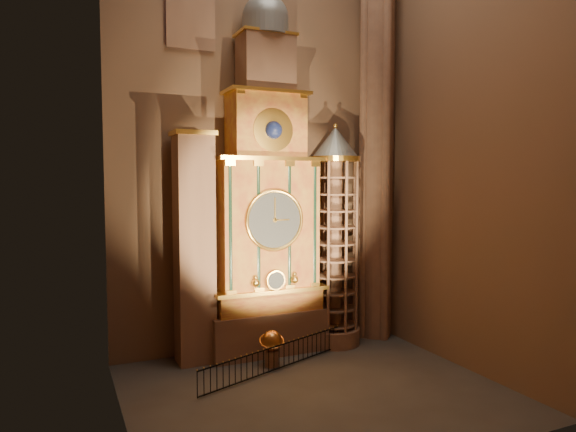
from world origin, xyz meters
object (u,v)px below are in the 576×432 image
astronomical_clock (266,211)px  portrait_tower (194,247)px  celestial_globe (272,345)px  iron_railing (277,358)px  stair_turret (335,238)px

astronomical_clock → portrait_tower: bearing=179.7°
astronomical_clock → celestial_globe: 6.06m
astronomical_clock → celestial_globe: (-0.52, -1.89, -5.73)m
astronomical_clock → portrait_tower: (-3.40, 0.02, -1.53)m
iron_railing → stair_turret: bearing=28.9°
stair_turret → iron_railing: (-4.05, -2.24, -4.70)m
stair_turret → iron_railing: size_ratio=1.42×
portrait_tower → celestial_globe: size_ratio=6.46×
portrait_tower → iron_railing: bearing=-41.5°
stair_turret → astronomical_clock: bearing=175.7°
stair_turret → iron_railing: bearing=-151.1°
portrait_tower → iron_railing: (2.85, -2.52, -4.59)m
astronomical_clock → celestial_globe: astronomical_clock is taller
astronomical_clock → stair_turret: 3.78m
portrait_tower → iron_railing: portrait_tower is taller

